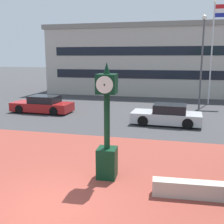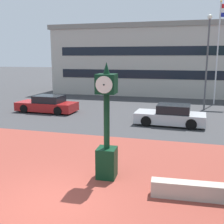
% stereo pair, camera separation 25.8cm
% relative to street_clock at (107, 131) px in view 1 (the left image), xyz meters
% --- Properties ---
extents(ground_plane, '(200.00, 200.00, 0.00)m').
position_rel_street_clock_xyz_m(ground_plane, '(-1.05, -2.11, -1.68)').
color(ground_plane, '#38383A').
extents(plaza_brick_paving, '(44.00, 10.96, 0.01)m').
position_rel_street_clock_xyz_m(plaza_brick_paving, '(-1.05, -0.63, -1.67)').
color(plaza_brick_paving, brown).
rests_on(plaza_brick_paving, ground).
extents(planter_wall, '(3.22, 0.61, 0.50)m').
position_rel_street_clock_xyz_m(planter_wall, '(3.25, -0.74, -1.43)').
color(planter_wall, '#ADA393').
rests_on(planter_wall, ground).
extents(street_clock, '(0.68, 0.76, 3.98)m').
position_rel_street_clock_xyz_m(street_clock, '(0.00, 0.00, 0.00)').
color(street_clock, black).
rests_on(street_clock, ground).
extents(car_street_near, '(4.63, 2.05, 1.28)m').
position_rel_street_clock_xyz_m(car_street_near, '(-7.66, 10.07, -1.11)').
color(car_street_near, maroon).
rests_on(car_street_near, ground).
extents(car_street_mid, '(4.33, 2.04, 1.28)m').
position_rel_street_clock_xyz_m(car_street_mid, '(1.70, 8.35, -1.11)').
color(car_street_mid, '#B7BABF').
rests_on(car_street_mid, ground).
extents(flagpole_primary, '(1.67, 0.14, 8.77)m').
position_rel_street_clock_xyz_m(flagpole_primary, '(5.20, 17.09, 3.56)').
color(flagpole_primary, silver).
rests_on(flagpole_primary, ground).
extents(civic_building, '(28.01, 11.14, 7.64)m').
position_rel_street_clock_xyz_m(civic_building, '(1.41, 25.52, 2.15)').
color(civic_building, '#B2ADA3').
rests_on(civic_building, ground).
extents(street_lamp_post, '(0.36, 0.36, 7.30)m').
position_rel_street_clock_xyz_m(street_lamp_post, '(4.01, 14.24, 2.73)').
color(street_lamp_post, '#4C4C51').
rests_on(street_lamp_post, ground).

